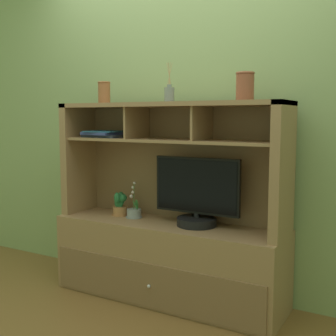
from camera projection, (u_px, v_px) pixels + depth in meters
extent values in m
cube|color=brown|center=(168.00, 299.00, 3.14)|extent=(6.00, 6.00, 0.02)
cube|color=#89A167|center=(186.00, 101.00, 3.20)|extent=(6.00, 0.02, 2.80)
cube|color=#99734E|center=(168.00, 260.00, 3.10)|extent=(1.66, 0.47, 0.55)
cube|color=brown|center=(150.00, 286.00, 2.91)|extent=(1.59, 0.01, 0.30)
sphere|color=silver|center=(149.00, 286.00, 2.90)|extent=(0.02, 0.02, 0.02)
cube|color=#99734E|center=(80.00, 158.00, 3.42)|extent=(0.06, 0.37, 0.83)
cube|color=#99734E|center=(283.00, 170.00, 2.63)|extent=(0.06, 0.37, 0.83)
cube|color=brown|center=(180.00, 163.00, 3.17)|extent=(1.60, 0.02, 0.80)
cube|color=#99734E|center=(168.00, 105.00, 2.98)|extent=(1.66, 0.37, 0.03)
cube|color=#99734E|center=(168.00, 140.00, 3.01)|extent=(1.54, 0.33, 0.02)
cube|color=#99734E|center=(137.00, 123.00, 3.12)|extent=(0.02, 0.31, 0.22)
cube|color=#99734E|center=(202.00, 123.00, 2.86)|extent=(0.02, 0.31, 0.22)
cylinder|color=black|center=(197.00, 222.00, 2.98)|extent=(0.27, 0.27, 0.06)
cylinder|color=black|center=(197.00, 215.00, 2.97)|extent=(0.04, 0.04, 0.03)
cube|color=black|center=(197.00, 186.00, 2.95)|extent=(0.62, 0.03, 0.38)
cube|color=black|center=(196.00, 186.00, 2.93)|extent=(0.59, 0.00, 0.35)
cylinder|color=gray|center=(134.00, 213.00, 3.22)|extent=(0.11, 0.11, 0.06)
cylinder|color=gray|center=(134.00, 217.00, 3.22)|extent=(0.12, 0.12, 0.01)
cylinder|color=#4C6B38|center=(134.00, 196.00, 3.20)|extent=(0.01, 0.01, 0.19)
sphere|color=silver|center=(131.00, 196.00, 3.20)|extent=(0.03, 0.03, 0.03)
sphere|color=silver|center=(133.00, 192.00, 3.19)|extent=(0.02, 0.02, 0.02)
sphere|color=silver|center=(133.00, 187.00, 3.22)|extent=(0.02, 0.02, 0.02)
sphere|color=silver|center=(134.00, 183.00, 3.21)|extent=(0.02, 0.02, 0.02)
ellipsoid|color=#418945|center=(135.00, 205.00, 3.20)|extent=(0.04, 0.05, 0.07)
ellipsoid|color=#418945|center=(137.00, 205.00, 3.21)|extent=(0.05, 0.07, 0.10)
cylinder|color=#AD7145|center=(120.00, 211.00, 3.30)|extent=(0.11, 0.11, 0.07)
cylinder|color=#AD7145|center=(120.00, 214.00, 3.30)|extent=(0.13, 0.13, 0.01)
ellipsoid|color=#256A3B|center=(123.00, 198.00, 3.28)|extent=(0.06, 0.07, 0.06)
ellipsoid|color=#256A3B|center=(121.00, 199.00, 3.30)|extent=(0.05, 0.07, 0.11)
ellipsoid|color=#256A3B|center=(119.00, 202.00, 3.30)|extent=(0.07, 0.05, 0.11)
ellipsoid|color=#256A3B|center=(117.00, 198.00, 3.25)|extent=(0.05, 0.05, 0.08)
cube|color=#2D3445|center=(104.00, 136.00, 3.25)|extent=(0.33, 0.20, 0.02)
cube|color=#37428A|center=(102.00, 133.00, 3.23)|extent=(0.28, 0.22, 0.02)
cube|color=#215279|center=(105.00, 131.00, 3.23)|extent=(0.25, 0.24, 0.01)
cylinder|color=slate|center=(169.00, 95.00, 2.99)|extent=(0.07, 0.07, 0.10)
cylinder|color=slate|center=(169.00, 86.00, 2.98)|extent=(0.03, 0.03, 0.02)
cylinder|color=tan|center=(170.00, 75.00, 2.97)|extent=(0.00, 0.04, 0.17)
cylinder|color=tan|center=(170.00, 75.00, 2.97)|extent=(0.02, 0.01, 0.17)
cylinder|color=tan|center=(169.00, 75.00, 2.97)|extent=(0.04, 0.02, 0.16)
cylinder|color=tan|center=(169.00, 75.00, 2.97)|extent=(0.00, 0.03, 0.17)
cylinder|color=tan|center=(169.00, 75.00, 2.97)|extent=(0.02, 0.01, 0.17)
cylinder|color=tan|center=(169.00, 75.00, 2.97)|extent=(0.03, 0.02, 0.17)
cylinder|color=brown|center=(104.00, 94.00, 3.23)|extent=(0.09, 0.09, 0.15)
torus|color=brown|center=(104.00, 82.00, 3.22)|extent=(0.09, 0.09, 0.01)
cylinder|color=brown|center=(245.00, 88.00, 2.72)|extent=(0.11, 0.11, 0.16)
torus|color=brown|center=(245.00, 73.00, 2.71)|extent=(0.12, 0.12, 0.02)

